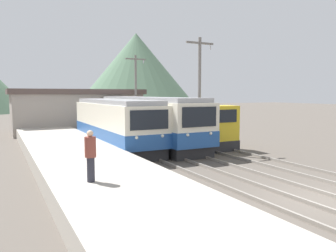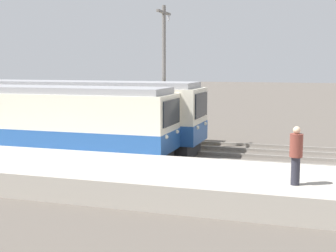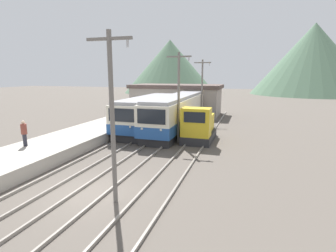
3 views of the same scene
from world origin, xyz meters
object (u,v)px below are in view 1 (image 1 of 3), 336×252
Objects in this scene: commuter_train_left at (115,125)px; catenary_mast_mid at (200,91)px; person_on_platform at (90,154)px; commuter_train_center at (146,122)px; shunting_locomotive at (208,131)px; catenary_mast_far at (136,92)px.

catenary_mast_mid is (4.31, -4.02, 2.40)m from commuter_train_left.
commuter_train_center is at bearing 58.45° from person_on_platform.
commuter_train_left is 11.89m from person_on_platform.
shunting_locomotive is 10.13m from catenary_mast_far.
person_on_platform is (-4.55, -10.99, 0.19)m from commuter_train_left.
catenary_mast_far is at bearing 75.44° from commuter_train_center.
person_on_platform is at bearing -141.85° from catenary_mast_mid.
shunting_locomotive is at bearing 38.20° from person_on_platform.
shunting_locomotive is at bearing -51.92° from commuter_train_center.
catenary_mast_mid is at bearing -90.00° from catenary_mast_far.
catenary_mast_mid is 1.00× the size of catenary_mast_far.
person_on_platform is (-8.86, -6.96, -2.21)m from catenary_mast_mid.
commuter_train_left is 1.59× the size of catenary_mast_mid.
commuter_train_center is 4.88m from shunting_locomotive.
person_on_platform is (-7.35, -11.98, 0.13)m from commuter_train_center.
catenary_mast_far is 4.19× the size of person_on_platform.
commuter_train_left is at bearing 136.95° from catenary_mast_mid.
commuter_train_left is 2.97m from commuter_train_center.
commuter_train_center is at bearing 106.73° from catenary_mast_mid.
commuter_train_center is 14.05m from person_on_platform.
commuter_train_left is at bearing 153.93° from shunting_locomotive.
commuter_train_center is 6.43m from catenary_mast_far.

